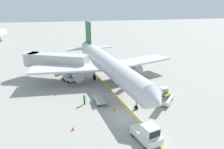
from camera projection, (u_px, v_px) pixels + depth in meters
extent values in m
plane|color=#9E9B93|center=(127.00, 116.00, 27.59)|extent=(300.00, 300.00, 0.00)
cube|color=yellow|center=(119.00, 100.00, 32.26)|extent=(11.17, 79.30, 0.01)
cylinder|color=silver|center=(108.00, 65.00, 38.48)|extent=(7.35, 30.17, 3.30)
cone|color=silver|center=(156.00, 101.00, 24.20)|extent=(3.53, 2.82, 3.23)
cone|color=silver|center=(86.00, 46.00, 52.80)|extent=(3.49, 3.20, 3.14)
cube|color=silver|center=(140.00, 61.00, 42.47)|extent=(13.72, 8.55, 0.36)
cylinder|color=gray|center=(135.00, 68.00, 41.36)|extent=(2.32, 3.43, 1.90)
cube|color=silver|center=(67.00, 69.00, 37.40)|extent=(13.29, 5.34, 0.36)
cylinder|color=gray|center=(77.00, 74.00, 37.40)|extent=(2.32, 3.43, 1.90)
cube|color=#19592D|center=(88.00, 33.00, 49.48)|extent=(0.82, 4.00, 5.20)
cube|color=silver|center=(101.00, 47.00, 51.35)|extent=(5.60, 3.53, 0.24)
cube|color=silver|center=(77.00, 49.00, 49.32)|extent=(5.21, 2.22, 0.24)
cylinder|color=#4C4C51|center=(137.00, 99.00, 28.97)|extent=(0.20, 0.20, 3.12)
cylinder|color=black|center=(136.00, 107.00, 29.39)|extent=(0.42, 0.60, 0.56)
cylinder|color=#4C4C51|center=(115.00, 70.00, 41.61)|extent=(0.20, 0.20, 3.12)
cylinder|color=black|center=(115.00, 75.00, 41.97)|extent=(0.48, 1.00, 0.96)
cylinder|color=#4C4C51|center=(94.00, 72.00, 40.12)|extent=(0.20, 0.20, 3.12)
cylinder|color=black|center=(94.00, 78.00, 40.48)|extent=(0.48, 1.00, 0.96)
cube|color=black|center=(147.00, 92.00, 25.85)|extent=(2.91, 1.37, 0.60)
cube|color=beige|center=(57.00, 60.00, 40.62)|extent=(11.92, 7.63, 2.50)
cylinder|color=beige|center=(32.00, 59.00, 41.83)|extent=(3.20, 3.20, 2.50)
cylinder|color=#59595B|center=(67.00, 73.00, 41.04)|extent=(0.56, 0.56, 2.35)
cube|color=#333338|center=(67.00, 77.00, 41.34)|extent=(1.80, 1.40, 0.50)
cube|color=silver|center=(146.00, 135.00, 22.57)|extent=(2.73, 3.96, 0.80)
cube|color=silver|center=(150.00, 131.00, 21.73)|extent=(1.87, 1.95, 1.10)
cube|color=black|center=(155.00, 135.00, 21.08)|extent=(1.40, 0.43, 0.77)
cylinder|color=black|center=(159.00, 142.00, 22.00)|extent=(0.36, 0.64, 0.60)
cylinder|color=black|center=(147.00, 147.00, 21.29)|extent=(0.36, 0.64, 0.60)
cylinder|color=black|center=(145.00, 130.00, 24.10)|extent=(0.36, 0.64, 0.60)
cylinder|color=black|center=(133.00, 134.00, 23.40)|extent=(0.36, 0.64, 0.60)
cube|color=silver|center=(69.00, 78.00, 39.58)|extent=(2.29, 2.73, 0.70)
cube|color=silver|center=(67.00, 73.00, 39.58)|extent=(1.43, 1.45, 1.10)
cube|color=black|center=(66.00, 73.00, 39.94)|extent=(0.89, 0.54, 0.77)
cylinder|color=black|center=(64.00, 79.00, 39.94)|extent=(0.48, 0.63, 0.60)
cylinder|color=black|center=(69.00, 78.00, 40.64)|extent=(0.48, 0.63, 0.60)
cylinder|color=black|center=(69.00, 82.00, 38.76)|extent=(0.48, 0.63, 0.60)
cylinder|color=black|center=(74.00, 80.00, 39.45)|extent=(0.48, 0.63, 0.60)
cube|color=silver|center=(161.00, 96.00, 31.94)|extent=(2.53, 1.55, 0.70)
cube|color=silver|center=(164.00, 91.00, 31.77)|extent=(1.19, 1.15, 1.10)
cube|color=black|center=(166.00, 90.00, 31.93)|extent=(0.19, 0.98, 0.77)
cylinder|color=black|center=(163.00, 96.00, 32.81)|extent=(0.62, 0.28, 0.60)
cylinder|color=black|center=(167.00, 99.00, 31.83)|extent=(0.62, 0.28, 0.60)
cylinder|color=black|center=(154.00, 98.00, 32.28)|extent=(0.62, 0.28, 0.60)
cylinder|color=black|center=(158.00, 101.00, 31.30)|extent=(0.62, 0.28, 0.60)
cube|color=silver|center=(132.00, 81.00, 38.31)|extent=(3.69, 3.80, 0.60)
cylinder|color=black|center=(132.00, 86.00, 37.02)|extent=(0.57, 0.59, 0.60)
cylinder|color=black|center=(126.00, 84.00, 37.62)|extent=(0.57, 0.59, 0.60)
cylinder|color=black|center=(138.00, 81.00, 39.20)|extent=(0.57, 0.59, 0.60)
cylinder|color=black|center=(132.00, 80.00, 39.80)|extent=(0.57, 0.59, 0.60)
cube|color=black|center=(131.00, 77.00, 37.51)|extent=(4.07, 4.26, 1.76)
cube|color=yellow|center=(133.00, 77.00, 37.26)|extent=(3.49, 3.72, 1.84)
cube|color=yellow|center=(129.00, 76.00, 37.68)|extent=(3.49, 3.72, 1.84)
cube|color=silver|center=(166.00, 99.00, 31.29)|extent=(3.60, 3.87, 0.60)
cylinder|color=black|center=(168.00, 105.00, 29.99)|extent=(0.55, 0.60, 0.60)
cylinder|color=black|center=(160.00, 103.00, 30.54)|extent=(0.55, 0.60, 0.60)
cylinder|color=black|center=(172.00, 98.00, 32.23)|extent=(0.55, 0.60, 0.60)
cylinder|color=black|center=(164.00, 96.00, 32.78)|extent=(0.55, 0.60, 0.60)
cube|color=black|center=(166.00, 94.00, 30.47)|extent=(3.91, 4.40, 1.76)
cube|color=yellow|center=(169.00, 94.00, 30.23)|extent=(3.30, 3.89, 1.84)
cube|color=yellow|center=(163.00, 93.00, 30.62)|extent=(3.30, 3.89, 1.84)
cube|color=#A5A5A8|center=(100.00, 100.00, 31.18)|extent=(1.64, 2.87, 0.16)
cube|color=#4C4C51|center=(103.00, 106.00, 29.51)|extent=(0.13, 0.90, 0.08)
cylinder|color=#4C4C51|center=(104.00, 107.00, 29.10)|extent=(0.12, 0.12, 0.05)
cube|color=gray|center=(105.00, 98.00, 31.30)|extent=(0.20, 2.80, 0.50)
cube|color=gray|center=(95.00, 99.00, 30.90)|extent=(0.20, 2.80, 0.50)
cylinder|color=black|center=(106.00, 104.00, 30.47)|extent=(0.14, 0.37, 0.36)
cylinder|color=black|center=(98.00, 105.00, 30.16)|extent=(0.14, 0.37, 0.36)
cylinder|color=black|center=(102.00, 98.00, 32.38)|extent=(0.14, 0.37, 0.36)
cylinder|color=black|center=(95.00, 99.00, 32.06)|extent=(0.14, 0.37, 0.36)
cylinder|color=#26262D|center=(84.00, 102.00, 30.75)|extent=(0.24, 0.24, 0.85)
cube|color=green|center=(84.00, 97.00, 30.52)|extent=(0.36, 0.22, 0.56)
sphere|color=beige|center=(84.00, 95.00, 30.39)|extent=(0.20, 0.20, 0.20)
sphere|color=yellow|center=(84.00, 95.00, 30.37)|extent=(0.24, 0.24, 0.24)
cone|color=orange|center=(124.00, 70.00, 46.01)|extent=(0.36, 0.36, 0.44)
cone|color=orange|center=(114.00, 109.00, 28.98)|extent=(0.36, 0.36, 0.44)
cone|color=orange|center=(73.00, 128.00, 24.59)|extent=(0.36, 0.36, 0.44)
cone|color=orange|center=(56.00, 94.00, 33.83)|extent=(0.36, 0.36, 0.44)
cylinder|color=silver|center=(0.00, 34.00, 78.47)|extent=(3.00, 10.00, 3.00)
cylinder|color=#3F3F3F|center=(1.00, 40.00, 79.23)|extent=(0.30, 0.30, 1.60)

